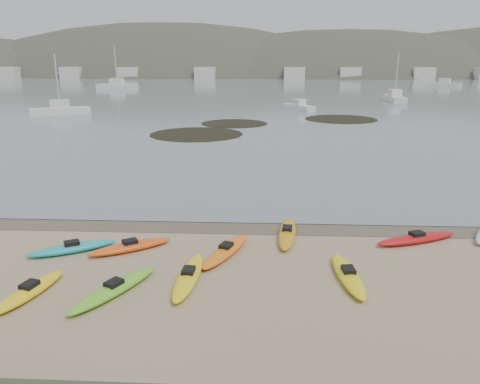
{
  "coord_description": "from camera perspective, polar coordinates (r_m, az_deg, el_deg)",
  "views": [
    {
      "loc": [
        1.05,
        -20.14,
        7.33
      ],
      "look_at": [
        0.0,
        0.0,
        1.5
      ],
      "focal_mm": 35.0,
      "sensor_mm": 36.0,
      "label": 1
    }
  ],
  "objects": [
    {
      "name": "ground",
      "position": [
        21.46,
        0.0,
        -3.85
      ],
      "size": [
        600.0,
        600.0,
        0.0
      ],
      "primitive_type": "plane",
      "color": "tan",
      "rests_on": "ground"
    },
    {
      "name": "wet_sand",
      "position": [
        21.17,
        -0.04,
        -4.12
      ],
      "size": [
        60.0,
        60.0,
        0.0
      ],
      "primitive_type": "plane",
      "color": "brown",
      "rests_on": "ground"
    },
    {
      "name": "water",
      "position": [
        320.22,
        2.89,
        14.8
      ],
      "size": [
        1200.0,
        1200.0,
        0.0
      ],
      "primitive_type": "plane",
      "color": "slate",
      "rests_on": "ground"
    },
    {
      "name": "kayaks",
      "position": [
        17.51,
        -2.23,
        -8.02
      ],
      "size": [
        21.04,
        9.23,
        0.34
      ],
      "color": "silver",
      "rests_on": "ground"
    },
    {
      "name": "kelp_mats",
      "position": [
        52.37,
        2.77,
        8.09
      ],
      "size": [
        24.98,
        21.47,
        0.04
      ],
      "color": "black",
      "rests_on": "water"
    },
    {
      "name": "moored_boats",
      "position": [
        97.04,
        1.6,
        12.13
      ],
      "size": [
        90.15,
        71.26,
        1.33
      ],
      "color": "silver",
      "rests_on": "ground"
    },
    {
      "name": "far_hills",
      "position": [
        218.75,
        13.25,
        9.6
      ],
      "size": [
        550.0,
        135.0,
        80.0
      ],
      "color": "#384235",
      "rests_on": "ground"
    },
    {
      "name": "far_town",
      "position": [
        165.3,
        4.85,
        14.22
      ],
      "size": [
        199.0,
        5.0,
        4.0
      ],
      "color": "beige",
      "rests_on": "ground"
    }
  ]
}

